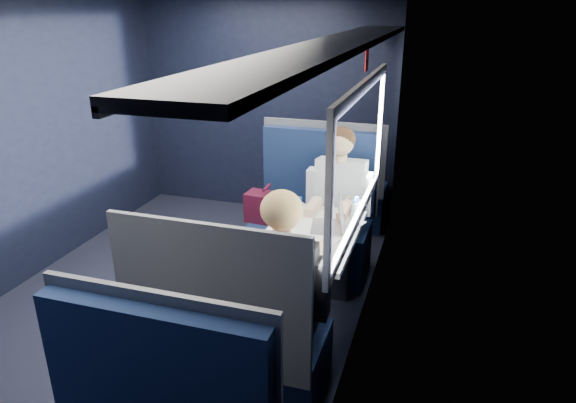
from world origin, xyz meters
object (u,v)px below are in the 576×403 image
(table, at_px, (306,242))
(seat_row_front, at_px, (335,189))
(laptop, at_px, (334,221))
(cup, at_px, (357,207))
(seat_bay_near, at_px, (310,223))
(woman, at_px, (285,286))
(bottle_small, at_px, (356,213))
(man, at_px, (338,201))
(seat_bay_far, at_px, (234,342))

(table, bearing_deg, seat_row_front, 95.80)
(laptop, relative_size, cup, 3.21)
(seat_bay_near, relative_size, woman, 0.95)
(bottle_small, height_order, cup, bottle_small)
(man, bearing_deg, bottle_small, -64.74)
(man, xyz_separation_m, woman, (0.00, -1.41, 0.01))
(seat_bay_near, relative_size, seat_bay_far, 1.00)
(seat_bay_near, distance_m, seat_bay_far, 1.74)
(table, height_order, laptop, laptop)
(laptop, distance_m, cup, 0.35)
(table, xyz_separation_m, man, (0.07, 0.70, 0.06))
(man, height_order, laptop, man)
(seat_bay_near, height_order, seat_bay_far, same)
(seat_row_front, relative_size, man, 0.88)
(seat_row_front, bearing_deg, bottle_small, -73.15)
(seat_bay_near, bearing_deg, laptop, -64.29)
(seat_bay_far, xyz_separation_m, man, (0.25, 1.57, 0.30))
(woman, bearing_deg, cup, 80.04)
(seat_bay_far, xyz_separation_m, laptop, (0.35, 0.98, 0.38))
(table, xyz_separation_m, laptop, (0.17, 0.10, 0.14))
(table, xyz_separation_m, seat_bay_far, (-0.18, -0.87, -0.25))
(woman, xyz_separation_m, bottle_small, (0.23, 0.92, 0.11))
(table, relative_size, cup, 9.99)
(seat_bay_far, height_order, laptop, seat_bay_far)
(seat_row_front, xyz_separation_m, man, (0.25, -1.10, 0.31))
(bottle_small, distance_m, cup, 0.23)
(seat_row_front, height_order, cup, seat_row_front)
(seat_bay_near, distance_m, seat_row_front, 0.93)
(woman, distance_m, bottle_small, 0.95)
(seat_bay_far, distance_m, seat_row_front, 2.67)
(seat_bay_near, distance_m, man, 0.43)
(table, distance_m, seat_row_front, 1.82)
(seat_row_front, bearing_deg, cup, -71.59)
(table, relative_size, seat_bay_far, 0.79)
(laptop, distance_m, bottle_small, 0.17)
(woman, bearing_deg, bottle_small, 75.94)
(seat_bay_near, distance_m, cup, 0.73)
(seat_row_front, relative_size, woman, 0.88)
(seat_bay_near, xyz_separation_m, laptop, (0.37, -0.76, 0.38))
(woman, height_order, laptop, woman)
(seat_row_front, xyz_separation_m, laptop, (0.35, -1.69, 0.39))
(man, bearing_deg, cup, -52.10)
(woman, xyz_separation_m, cup, (0.20, 1.15, 0.06))
(seat_bay_near, height_order, man, man)
(bottle_small, bearing_deg, table, -144.63)
(seat_bay_near, bearing_deg, table, -76.97)
(woman, distance_m, cup, 1.17)
(seat_row_front, bearing_deg, laptop, -78.36)
(seat_bay_far, relative_size, seat_row_front, 1.09)
(table, xyz_separation_m, woman, (0.07, -0.71, 0.06))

